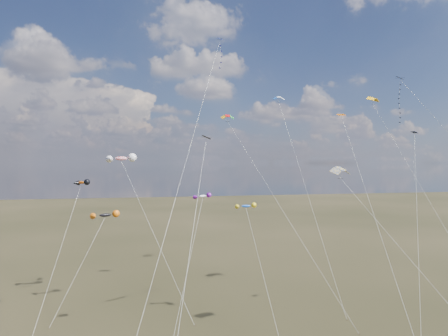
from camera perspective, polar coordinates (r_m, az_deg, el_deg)
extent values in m
cube|color=black|center=(66.08, 23.80, 11.70)|extent=(1.39, 1.38, 0.50)
cube|color=#111A4C|center=(57.34, -0.54, 17.96)|extent=(0.99, 0.95, 0.36)
cylinder|color=silver|center=(40.50, -6.07, -1.17)|extent=(13.54, 26.79, 36.68)
cube|color=black|center=(43.73, -2.55, 4.41)|extent=(0.95, 1.02, 0.41)
cylinder|color=silver|center=(36.35, -5.04, -12.67)|extent=(5.87, 15.89, 22.50)
cube|color=#0F1B4F|center=(56.58, 25.55, 4.63)|extent=(0.80, 0.82, 0.23)
cylinder|color=silver|center=(49.17, 25.95, -8.56)|extent=(9.08, 13.01, 23.61)
cube|color=#D15C00|center=(49.09, 16.39, 7.31)|extent=(1.05, 1.02, 0.27)
cylinder|color=silver|center=(42.68, 21.44, -8.77)|extent=(0.10, 15.59, 25.34)
cylinder|color=silver|center=(56.25, 27.65, -4.39)|extent=(2.97, 21.39, 29.50)
cylinder|color=silver|center=(62.86, 11.70, -2.73)|extent=(0.13, 24.55, 31.83)
cube|color=#332316|center=(55.38, 17.19, -20.05)|extent=(0.10, 0.10, 0.12)
cylinder|color=silver|center=(45.51, 26.08, -12.24)|extent=(10.48, 12.53, 19.04)
cylinder|color=silver|center=(55.35, 8.41, -5.60)|extent=(10.84, 20.70, 27.20)
cube|color=#332316|center=(51.88, 18.77, -21.52)|extent=(0.10, 0.10, 0.12)
ellipsoid|color=black|center=(59.02, -16.60, -6.47)|extent=(3.60, 2.35, 1.16)
cylinder|color=silver|center=(56.48, -19.95, -13.16)|extent=(5.89, 8.12, 12.34)
cube|color=#332316|center=(54.96, -23.75, -20.24)|extent=(0.10, 0.10, 0.12)
ellipsoid|color=#C7510E|center=(54.31, -19.72, -1.96)|extent=(2.28, 2.15, 0.86)
cylinder|color=silver|center=(49.13, -22.92, -12.37)|extent=(3.72, 13.55, 17.18)
ellipsoid|color=silver|center=(52.35, -3.04, -4.02)|extent=(2.44, 1.97, 0.76)
cylinder|color=silver|center=(49.08, -5.05, -13.43)|extent=(4.82, 8.58, 15.36)
ellipsoid|color=red|center=(59.73, -14.48, 1.33)|extent=(3.74, 2.10, 1.46)
cylinder|color=silver|center=(54.45, -9.89, -9.34)|extent=(9.06, 12.24, 20.35)
cube|color=#332316|center=(51.78, -4.19, -21.53)|extent=(0.10, 0.10, 0.12)
ellipsoid|color=blue|center=(51.13, 3.15, -5.45)|extent=(2.39, 0.85, 0.80)
cylinder|color=silver|center=(48.25, 5.48, -14.40)|extent=(1.43, 9.30, 14.19)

